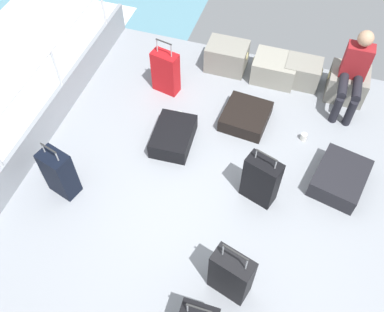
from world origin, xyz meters
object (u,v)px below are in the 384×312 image
Objects in this scene: cargo_crate_0 at (227,56)px; cargo_crate_2 at (302,72)px; suitcase_5 at (231,275)px; paper_cup at (304,137)px; cargo_crate_1 at (275,69)px; suitcase_0 at (340,178)px; passenger_seated at (354,71)px; suitcase_4 at (59,173)px; cargo_crate_3 at (347,84)px; suitcase_7 at (261,180)px; suitcase_3 at (173,136)px; suitcase_2 at (166,72)px; suitcase_1 at (246,116)px.

cargo_crate_2 is (1.12, 0.02, -0.02)m from cargo_crate_0.
suitcase_5 reaches higher than paper_cup.
suitcase_0 is (1.12, -1.61, -0.06)m from cargo_crate_1.
passenger_seated is 3.16m from suitcase_5.
suitcase_5 reaches higher than suitcase_4.
cargo_crate_3 is 0.69× the size of suitcase_0.
passenger_seated is (1.03, -0.22, 0.41)m from cargo_crate_1.
suitcase_7 is at bearing -113.39° from passenger_seated.
suitcase_4 is 2.31m from suitcase_7.
suitcase_5 is 1.07× the size of suitcase_7.
cargo_crate_3 reaches higher than cargo_crate_2.
cargo_crate_2 is at bearing 158.07° from passenger_seated.
suitcase_5 is at bearing -74.50° from cargo_crate_0.
cargo_crate_2 is (0.40, 0.03, 0.01)m from cargo_crate_1.
cargo_crate_0 is 2.46m from suitcase_0.
suitcase_0 is at bearing -0.15° from suitcase_3.
suitcase_2 reaches higher than suitcase_0.
suitcase_1 is at bearing 175.04° from paper_cup.
suitcase_2 is at bearing 167.92° from suitcase_1.
suitcase_1 is 1.28m from suitcase_2.
paper_cup is (2.61, 1.65, -0.28)m from suitcase_4.
suitcase_0 is (0.09, -1.39, -0.47)m from passenger_seated.
suitcase_4 is (-1.81, -1.72, 0.23)m from suitcase_1.
suitcase_7 is 8.18× the size of paper_cup.
suitcase_0 is at bearing 60.33° from suitcase_5.
suitcase_0 is (0.09, -1.58, -0.09)m from cargo_crate_3.
cargo_crate_0 reaches higher than suitcase_3.
suitcase_5 is (-0.85, -3.03, -0.26)m from passenger_seated.
suitcase_2 reaches higher than suitcase_1.
cargo_crate_2 is 5.37× the size of paper_cup.
cargo_crate_3 reaches higher than cargo_crate_1.
suitcase_0 is at bearing -26.19° from suitcase_1.
suitcase_2 is (-1.23, 0.26, 0.22)m from suitcase_1.
passenger_seated is at bearing 93.63° from suitcase_0.
cargo_crate_0 is 0.76× the size of suitcase_7.
cargo_crate_3 is 0.69× the size of suitcase_4.
suitcase_0 is 1.46m from suitcase_1.
paper_cup is at bearing -4.96° from suitcase_1.
cargo_crate_3 is at bearing -1.86° from cargo_crate_1.
suitcase_1 is 6.68× the size of paper_cup.
cargo_crate_3 reaches higher than suitcase_0.
cargo_crate_1 is 1.21m from paper_cup.
cargo_crate_3 is 0.64× the size of suitcase_5.
suitcase_2 reaches higher than cargo_crate_2.
paper_cup is (0.43, 2.21, -0.29)m from suitcase_5.
cargo_crate_0 is at bearing -178.91° from cargo_crate_2.
cargo_crate_2 is at bearing 113.62° from suitcase_0.
cargo_crate_1 is 0.74× the size of suitcase_5.
passenger_seated reaches higher than cargo_crate_1.
suitcase_0 is (0.72, -1.65, -0.06)m from cargo_crate_2.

